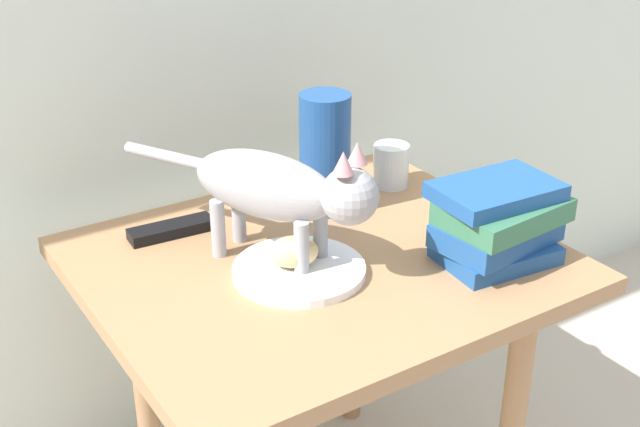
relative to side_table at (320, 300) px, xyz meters
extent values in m
cube|color=#9E724C|center=(0.00, 0.00, 0.07)|extent=(0.75, 0.65, 0.03)
cylinder|color=#9E724C|center=(-0.24, 0.24, -0.23)|extent=(0.04, 0.04, 0.57)
cylinder|color=#9E724C|center=(0.24, 0.24, -0.23)|extent=(0.04, 0.04, 0.57)
cylinder|color=white|center=(-0.06, -0.03, 0.09)|extent=(0.21, 0.21, 0.01)
ellipsoid|color=#E0BC7A|center=(-0.07, -0.02, 0.12)|extent=(0.10, 0.09, 0.05)
cylinder|color=#99999E|center=(-0.01, -0.02, 0.14)|extent=(0.02, 0.02, 0.10)
cylinder|color=#99999E|center=(-0.06, -0.05, 0.14)|extent=(0.02, 0.02, 0.10)
cylinder|color=#99999E|center=(-0.09, 0.12, 0.14)|extent=(0.02, 0.02, 0.10)
cylinder|color=#99999E|center=(-0.14, 0.10, 0.14)|extent=(0.02, 0.02, 0.10)
ellipsoid|color=#99999E|center=(-0.08, 0.04, 0.22)|extent=(0.20, 0.27, 0.11)
sphere|color=#99999E|center=(-0.01, -0.09, 0.23)|extent=(0.09, 0.09, 0.09)
cone|color=tan|center=(0.01, -0.08, 0.30)|extent=(0.03, 0.03, 0.03)
cone|color=tan|center=(-0.03, -0.10, 0.30)|extent=(0.03, 0.03, 0.03)
cylinder|color=#99999E|center=(-0.17, 0.22, 0.23)|extent=(0.09, 0.15, 0.02)
cube|color=#1E4C8C|center=(0.24, -0.17, 0.10)|extent=(0.19, 0.15, 0.03)
cube|color=#1E4C8C|center=(0.24, -0.16, 0.13)|extent=(0.21, 0.15, 0.04)
cube|color=#336B4C|center=(0.24, -0.17, 0.17)|extent=(0.21, 0.15, 0.04)
cube|color=#1E4C8C|center=(0.24, -0.15, 0.20)|extent=(0.20, 0.14, 0.03)
cylinder|color=navy|center=(0.11, 0.15, 0.20)|extent=(0.09, 0.09, 0.22)
cylinder|color=silver|center=(0.28, 0.17, 0.13)|extent=(0.07, 0.07, 0.08)
cylinder|color=silver|center=(0.28, 0.17, 0.11)|extent=(0.06, 0.06, 0.04)
cube|color=black|center=(-0.18, 0.21, 0.10)|extent=(0.15, 0.05, 0.02)
camera|label=1|loc=(-0.66, -1.03, 0.76)|focal=47.03mm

